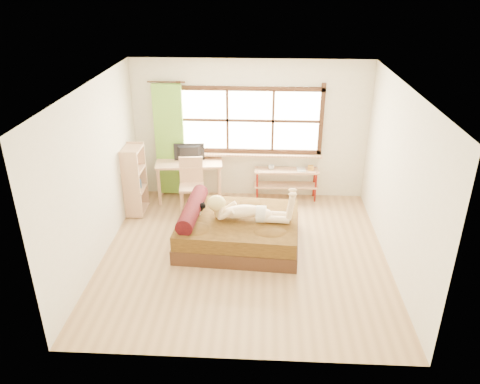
# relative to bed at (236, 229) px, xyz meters

# --- Properties ---
(floor) EXTENTS (4.50, 4.50, 0.00)m
(floor) POSITION_rel_bed_xyz_m (0.16, -0.33, -0.26)
(floor) COLOR #9E754C
(floor) RESTS_ON ground
(ceiling) EXTENTS (4.50, 4.50, 0.00)m
(ceiling) POSITION_rel_bed_xyz_m (0.16, -0.33, 2.44)
(ceiling) COLOR white
(ceiling) RESTS_ON wall_back
(wall_back) EXTENTS (4.50, 0.00, 4.50)m
(wall_back) POSITION_rel_bed_xyz_m (0.16, 1.92, 1.09)
(wall_back) COLOR silver
(wall_back) RESTS_ON floor
(wall_front) EXTENTS (4.50, 0.00, 4.50)m
(wall_front) POSITION_rel_bed_xyz_m (0.16, -2.58, 1.09)
(wall_front) COLOR silver
(wall_front) RESTS_ON floor
(wall_left) EXTENTS (0.00, 4.50, 4.50)m
(wall_left) POSITION_rel_bed_xyz_m (-2.09, -0.33, 1.09)
(wall_left) COLOR silver
(wall_left) RESTS_ON floor
(wall_right) EXTENTS (0.00, 4.50, 4.50)m
(wall_right) POSITION_rel_bed_xyz_m (2.41, -0.33, 1.09)
(wall_right) COLOR silver
(wall_right) RESTS_ON floor
(window) EXTENTS (2.80, 0.16, 1.46)m
(window) POSITION_rel_bed_xyz_m (0.16, 1.89, 1.24)
(window) COLOR #FFEDBF
(window) RESTS_ON wall_back
(curtain) EXTENTS (0.55, 0.10, 2.20)m
(curtain) POSITION_rel_bed_xyz_m (-1.39, 1.80, 0.89)
(curtain) COLOR #5C8E26
(curtain) RESTS_ON wall_back
(bed) EXTENTS (2.04, 1.68, 0.74)m
(bed) POSITION_rel_bed_xyz_m (0.00, 0.00, 0.00)
(bed) COLOR black
(bed) RESTS_ON floor
(woman) EXTENTS (1.39, 0.47, 0.58)m
(woman) POSITION_rel_bed_xyz_m (0.20, -0.05, 0.52)
(woman) COLOR beige
(woman) RESTS_ON bed
(kitten) EXTENTS (0.30, 0.13, 0.23)m
(kitten) POSITION_rel_bed_xyz_m (-0.67, 0.10, 0.34)
(kitten) COLOR black
(kitten) RESTS_ON bed
(desk) EXTENTS (1.32, 0.72, 0.79)m
(desk) POSITION_rel_bed_xyz_m (-1.00, 1.62, 0.42)
(desk) COLOR tan
(desk) RESTS_ON floor
(monitor) EXTENTS (0.59, 0.14, 0.34)m
(monitor) POSITION_rel_bed_xyz_m (-1.00, 1.67, 0.70)
(monitor) COLOR black
(monitor) RESTS_ON desk
(chair) EXTENTS (0.49, 0.49, 0.99)m
(chair) POSITION_rel_bed_xyz_m (-0.92, 1.26, 0.29)
(chair) COLOR tan
(chair) RESTS_ON floor
(pipe_shelf) EXTENTS (1.25, 0.35, 0.70)m
(pipe_shelf) POSITION_rel_bed_xyz_m (0.90, 1.74, 0.19)
(pipe_shelf) COLOR tan
(pipe_shelf) RESTS_ON floor
(cup) EXTENTS (0.11, 0.11, 0.09)m
(cup) POSITION_rel_bed_xyz_m (0.58, 1.74, 0.40)
(cup) COLOR gray
(cup) RESTS_ON pipe_shelf
(book) EXTENTS (0.17, 0.23, 0.02)m
(book) POSITION_rel_bed_xyz_m (1.08, 1.74, 0.37)
(book) COLOR gray
(book) RESTS_ON pipe_shelf
(bookshelf) EXTENTS (0.32, 0.56, 1.29)m
(bookshelf) POSITION_rel_bed_xyz_m (-1.92, 1.03, 0.39)
(bookshelf) COLOR tan
(bookshelf) RESTS_ON floor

